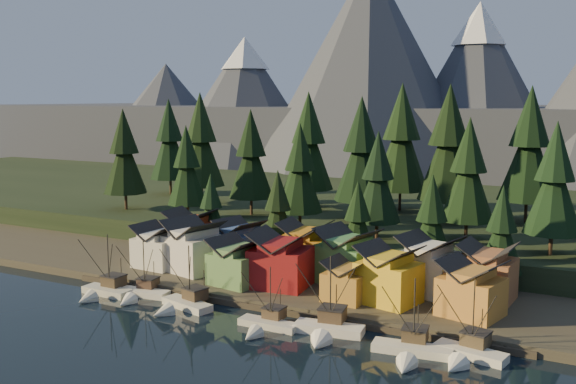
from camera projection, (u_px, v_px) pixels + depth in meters
The scene contains 44 objects.
ground at pixel (218, 344), 88.99m from camera, with size 500.00×500.00×0.00m, color black.
shore_strip at pixel (333, 271), 124.04m from camera, with size 400.00×50.00×1.50m, color #3E382D.
hillside at pixel (409, 217), 167.65m from camera, with size 420.00×100.00×6.00m, color black.
dock at pixel (275, 307), 103.42m from camera, with size 80.00×4.00×1.00m, color #463D32.
mountain_ridge at pixel (485, 116), 274.82m from camera, with size 560.00×190.00×90.00m.
boat_0 at pixel (102, 283), 110.26m from camera, with size 9.46×10.27×11.75m.
boat_1 at pixel (139, 286), 109.48m from camera, with size 9.93×10.62×10.69m.
boat_2 at pixel (182, 296), 103.31m from camera, with size 10.09×10.60×11.46m.
boat_3 at pixel (265, 318), 94.29m from camera, with size 9.55×10.39×10.19m.
boat_4 at pixel (327, 319), 91.80m from camera, with size 10.69×11.37×12.67m.
boat_5 at pixel (411, 342), 84.35m from camera, with size 11.24×12.03×11.33m.
boat_6 at pixel (467, 344), 83.36m from camera, with size 10.14×10.70×11.55m.
house_front_0 at pixel (158, 245), 123.65m from camera, with size 8.73×8.31×8.28m.
house_front_1 at pixel (194, 244), 120.37m from camera, with size 11.37×11.10×9.74m.
house_front_2 at pixel (237, 260), 112.21m from camera, with size 9.47×9.52×8.13m.
house_front_3 at pixel (281, 258), 110.51m from camera, with size 10.31×9.91×9.71m.
house_front_4 at pixel (347, 279), 103.14m from camera, with size 7.02×7.50×6.68m.
house_front_5 at pixel (389, 273), 101.70m from camera, with size 10.45×9.85×9.31m.
house_front_6 at pixel (471, 287), 95.68m from camera, with size 10.14×9.80×8.48m.
house_back_0 at pixel (190, 232), 131.84m from camera, with size 9.61×9.29×9.60m.
house_back_1 at pixel (240, 242), 124.75m from camera, with size 9.59×9.67×8.91m.
house_back_2 at pixel (305, 245), 120.10m from camera, with size 9.40×8.70×9.51m.
house_back_3 at pixel (348, 254), 112.62m from camera, with size 11.51×10.75×9.81m.
house_back_4 at pixel (429, 263), 106.78m from camera, with size 10.69×10.42×9.75m.
house_back_5 at pixel (487, 270), 103.18m from camera, with size 8.93×9.02×9.32m.
tree_hill_0 at pixel (124, 155), 159.98m from camera, with size 10.89×10.89×25.36m.
tree_hill_1 at pixel (201, 143), 168.26m from camera, with size 12.66×12.66×29.49m.
tree_hill_2 at pixel (187, 168), 146.74m from camera, with size 9.38×9.38×21.84m.
tree_hill_3 at pixel (251, 157), 152.46m from camera, with size 10.89×10.89×25.38m.
tree_hill_4 at pixel (308, 145), 161.68m from camera, with size 12.69×12.69×29.56m.
tree_hill_5 at pixel (300, 172), 135.71m from camera, with size 9.75×9.75×22.71m.
tree_hill_6 at pixel (361, 153), 144.81m from camera, with size 12.18×12.18×28.38m.
tree_hill_7 at pixel (378, 180), 125.86m from camera, with size 9.28×9.28×21.62m.
tree_hill_8 at pixel (449, 147), 142.56m from camera, with size 13.36×13.36×31.13m.
tree_hill_9 at pixel (468, 174), 124.53m from camera, with size 10.44×10.44×24.32m.
tree_hill_10 at pixel (529, 148), 142.35m from camera, with size 13.20×13.20×30.76m.
tree_hill_11 at pixel (554, 182), 112.89m from camera, with size 10.31×10.31×24.03m.
tree_hill_15 at pixel (401, 141), 157.67m from camera, with size 13.57×13.57×31.61m.
tree_hill_16 at pixel (170, 142), 185.36m from camera, with size 11.92×11.92×27.77m.
tree_shore_0 at pixel (211, 209), 135.32m from camera, with size 7.22×7.22×16.81m.
tree_shore_1 at pixel (278, 211), 127.93m from camera, with size 7.85×7.85×18.30m.
tree_shore_2 at pixel (358, 221), 120.28m from camera, with size 7.42×7.42×17.29m.
tree_shore_3 at pixel (432, 222), 113.77m from camera, with size 8.23×8.23×19.17m.
tree_shore_4 at pixel (502, 233), 108.42m from camera, with size 7.72×7.72×17.98m.
Camera 1 is at (47.67, -71.01, 33.89)m, focal length 40.00 mm.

